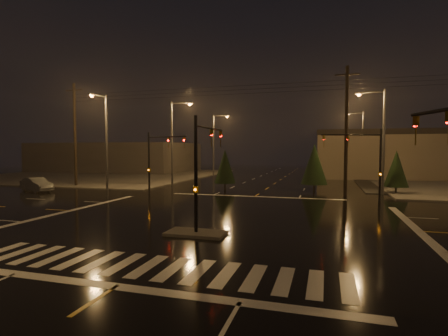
% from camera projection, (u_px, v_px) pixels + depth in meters
% --- Properties ---
extents(ground, '(140.00, 140.00, 0.00)m').
position_uv_depth(ground, '(219.00, 219.00, 21.48)').
color(ground, black).
rests_on(ground, ground).
extents(sidewalk_nw, '(36.00, 36.00, 0.12)m').
position_uv_depth(sidewalk_nw, '(102.00, 175.00, 58.67)').
color(sidewalk_nw, '#43403C').
rests_on(sidewalk_nw, ground).
extents(median_island, '(3.00, 1.60, 0.15)m').
position_uv_depth(median_island, '(196.00, 233.00, 17.64)').
color(median_island, '#43403C').
rests_on(median_island, ground).
extents(crosswalk, '(15.00, 2.60, 0.01)m').
position_uv_depth(crosswalk, '(148.00, 266.00, 12.86)').
color(crosswalk, beige).
rests_on(crosswalk, ground).
extents(stop_bar_near, '(16.00, 0.50, 0.01)m').
position_uv_depth(stop_bar_near, '(116.00, 286.00, 10.94)').
color(stop_bar_near, beige).
rests_on(stop_bar_near, ground).
extents(stop_bar_far, '(16.00, 0.50, 0.01)m').
position_uv_depth(stop_bar_far, '(255.00, 196.00, 32.02)').
color(stop_bar_far, beige).
rests_on(stop_bar_far, ground).
extents(commercial_block, '(30.00, 18.00, 5.60)m').
position_uv_depth(commercial_block, '(117.00, 157.00, 71.43)').
color(commercial_block, '#3D3735').
rests_on(commercial_block, ground).
extents(signal_mast_median, '(0.25, 4.59, 6.00)m').
position_uv_depth(signal_mast_median, '(202.00, 160.00, 18.34)').
color(signal_mast_median, black).
rests_on(signal_mast_median, ground).
extents(signal_mast_ne, '(4.84, 1.86, 6.00)m').
position_uv_depth(signal_mast_ne, '(368.00, 156.00, 28.32)').
color(signal_mast_ne, black).
rests_on(signal_mast_ne, ground).
extents(signal_mast_nw, '(4.84, 1.86, 6.00)m').
position_uv_depth(signal_mast_nw, '(156.00, 155.00, 33.67)').
color(signal_mast_nw, black).
rests_on(signal_mast_nw, ground).
extents(streetlight_1, '(2.77, 0.32, 10.00)m').
position_uv_depth(streetlight_1, '(174.00, 137.00, 41.57)').
color(streetlight_1, '#38383A').
rests_on(streetlight_1, ground).
extents(streetlight_2, '(2.77, 0.32, 10.00)m').
position_uv_depth(streetlight_2, '(215.00, 140.00, 56.90)').
color(streetlight_2, '#38383A').
rests_on(streetlight_2, ground).
extents(streetlight_3, '(2.77, 0.32, 10.00)m').
position_uv_depth(streetlight_3, '(380.00, 134.00, 33.36)').
color(streetlight_3, '#38383A').
rests_on(streetlight_3, ground).
extents(streetlight_4, '(2.77, 0.32, 10.00)m').
position_uv_depth(streetlight_4, '(361.00, 140.00, 52.52)').
color(streetlight_4, '#38383A').
rests_on(streetlight_4, ground).
extents(streetlight_5, '(0.32, 2.77, 10.00)m').
position_uv_depth(streetlight_5, '(105.00, 135.00, 36.40)').
color(streetlight_5, '#38383A').
rests_on(streetlight_5, ground).
extents(utility_pole_0, '(2.20, 0.32, 12.00)m').
position_uv_depth(utility_pole_0, '(75.00, 134.00, 40.77)').
color(utility_pole_0, black).
rests_on(utility_pole_0, ground).
extents(utility_pole_1, '(2.20, 0.32, 12.00)m').
position_uv_depth(utility_pole_1, '(346.00, 130.00, 32.32)').
color(utility_pole_1, black).
rests_on(utility_pole_1, ground).
extents(conifer_0, '(2.26, 2.26, 4.23)m').
position_uv_depth(conifer_0, '(396.00, 169.00, 33.85)').
color(conifer_0, black).
rests_on(conifer_0, ground).
extents(conifer_3, '(2.32, 2.32, 4.32)m').
position_uv_depth(conifer_3, '(225.00, 166.00, 37.60)').
color(conifer_3, black).
rests_on(conifer_3, ground).
extents(conifer_4, '(2.69, 2.69, 4.91)m').
position_uv_depth(conifer_4, '(314.00, 164.00, 36.34)').
color(conifer_4, black).
rests_on(conifer_4, ground).
extents(car_crossing, '(4.58, 2.88, 1.42)m').
position_uv_depth(car_crossing, '(37.00, 184.00, 35.95)').
color(car_crossing, '#54585B').
rests_on(car_crossing, ground).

